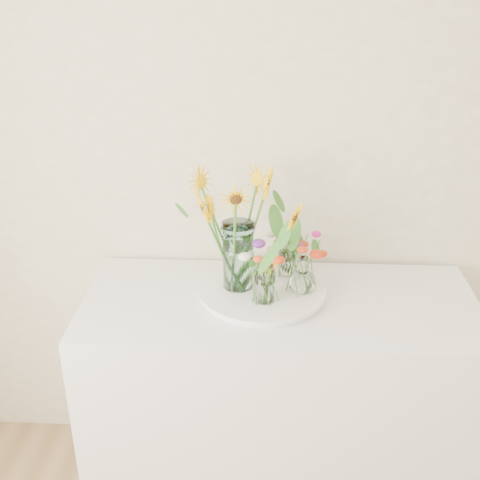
{
  "coord_description": "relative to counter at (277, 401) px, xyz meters",
  "views": [
    {
      "loc": [
        -0.35,
        0.1,
        2.0
      ],
      "look_at": [
        -0.44,
        1.95,
        1.13
      ],
      "focal_mm": 45.0,
      "sensor_mm": 36.0,
      "label": 1
    }
  ],
  "objects": [
    {
      "name": "small_vase_b",
      "position": [
        0.08,
        0.03,
        0.54
      ],
      "size": [
        0.1,
        0.1,
        0.14
      ],
      "primitive_type": null,
      "rotation": [
        0.0,
        0.0,
        -0.03
      ],
      "color": "white",
      "rests_on": "tray"
    },
    {
      "name": "wildflower_posy_c",
      "position": [
        0.03,
        0.15,
        0.57
      ],
      "size": [
        0.18,
        0.18,
        0.19
      ],
      "primitive_type": null,
      "color": "red",
      "rests_on": "tray"
    },
    {
      "name": "wildflower_posy_b",
      "position": [
        0.08,
        0.03,
        0.59
      ],
      "size": [
        0.22,
        0.22,
        0.23
      ],
      "primitive_type": null,
      "color": "red",
      "rests_on": "tray"
    },
    {
      "name": "tray",
      "position": [
        -0.07,
        0.04,
        0.46
      ],
      "size": [
        0.44,
        0.44,
        0.02
      ],
      "primitive_type": "cylinder",
      "color": "white",
      "rests_on": "counter"
    },
    {
      "name": "small_vase_c",
      "position": [
        0.03,
        0.15,
        0.53
      ],
      "size": [
        0.07,
        0.07,
        0.1
      ],
      "primitive_type": "cylinder",
      "rotation": [
        0.0,
        0.0,
        -0.26
      ],
      "color": "white",
      "rests_on": "tray"
    },
    {
      "name": "wildflower_posy_a",
      "position": [
        -0.06,
        -0.05,
        0.58
      ],
      "size": [
        0.21,
        0.21,
        0.21
      ],
      "primitive_type": null,
      "color": "red",
      "rests_on": "tray"
    },
    {
      "name": "sunflower_bouquet",
      "position": [
        -0.15,
        0.05,
        0.7
      ],
      "size": [
        0.71,
        0.71,
        0.45
      ],
      "primitive_type": null,
      "rotation": [
        0.0,
        0.0,
        0.24
      ],
      "color": "#FFBF05",
      "rests_on": "tray"
    },
    {
      "name": "counter",
      "position": [
        0.0,
        0.0,
        0.0
      ],
      "size": [
        1.4,
        0.6,
        0.9
      ],
      "primitive_type": "cube",
      "color": "white",
      "rests_on": "ground_plane"
    },
    {
      "name": "small_vase_a",
      "position": [
        -0.06,
        -0.05,
        0.54
      ],
      "size": [
        0.08,
        0.08,
        0.12
      ],
      "primitive_type": "cylinder",
      "rotation": [
        0.0,
        0.0,
        0.18
      ],
      "color": "white",
      "rests_on": "tray"
    },
    {
      "name": "mason_jar",
      "position": [
        -0.15,
        0.05,
        0.6
      ],
      "size": [
        0.13,
        0.13,
        0.25
      ],
      "primitive_type": "cylinder",
      "rotation": [
        0.0,
        0.0,
        0.24
      ],
      "color": "#A3D8D4",
      "rests_on": "tray"
    }
  ]
}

